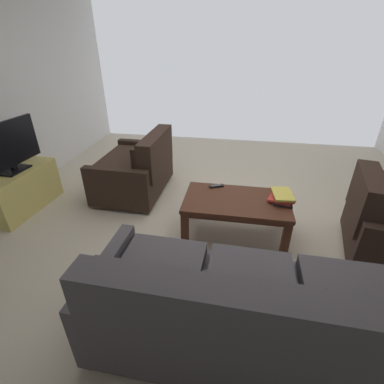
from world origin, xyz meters
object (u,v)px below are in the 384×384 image
Objects in this scene: coffee_table at (236,205)px; tv_stand at (22,190)px; tv_remote at (216,186)px; book_stack at (282,197)px; sofa_main at (248,315)px; loveseat_near at (137,169)px; flat_tv at (7,147)px.

tv_stand is at bearing -2.08° from coffee_table.
coffee_table is 1.11× the size of tv_stand.
book_stack is at bearing 164.74° from tv_remote.
tv_remote is (0.34, -1.51, 0.09)m from sofa_main.
sofa_main is 1.28m from coffee_table.
tv_remote is (-2.32, -0.14, 0.19)m from tv_stand.
loveseat_near is 3.59× the size of book_stack.
sofa_main is 1.55m from tv_remote.
loveseat_near reaches higher than book_stack.
tv_stand is 1.10× the size of flat_tv.
tv_remote is (-1.09, 0.51, 0.10)m from loveseat_near.
loveseat_near is 1.07× the size of coffee_table.
coffee_table is at bearing 6.64° from book_stack.
tv_remote is at bearing -176.54° from tv_stand.
book_stack reaches higher than tv_stand.
loveseat_near is 1.19× the size of tv_stand.
sofa_main is at bearing 152.83° from tv_stand.
book_stack reaches higher than coffee_table.
sofa_main reaches higher than loveseat_near.
sofa_main is 3.00m from tv_stand.
flat_tv is at bearing 3.45° from tv_remote.
coffee_table is at bearing 177.92° from tv_stand.
coffee_table is (0.11, -1.28, 0.01)m from sofa_main.
loveseat_near is at bearing -21.52° from book_stack.
book_stack is at bearing -173.36° from coffee_table.
sofa_main is 1.81× the size of loveseat_near.
loveseat_near is 1.31× the size of flat_tv.
book_stack is at bearing -103.77° from sofa_main.
loveseat_near is 1.51m from coffee_table.
flat_tv is (-0.00, -0.00, 0.55)m from tv_stand.
book_stack is at bearing 179.21° from tv_stand.
loveseat_near is (1.43, -2.02, -0.01)m from sofa_main.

